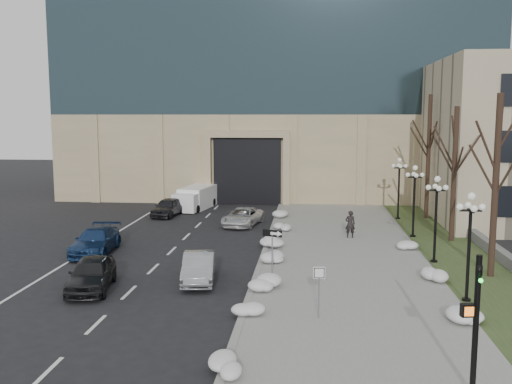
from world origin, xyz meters
TOP-DOWN VIEW (x-y plane):
  - ground at (0.00, 0.00)m, footprint 160.00×160.00m
  - sidewalk at (3.50, 14.00)m, footprint 9.00×40.00m
  - curb at (-1.00, 14.00)m, footprint 0.30×40.00m
  - grass_strip at (10.00, 14.00)m, footprint 4.00×40.00m
  - stone_wall at (12.00, 16.00)m, footprint 0.50×30.00m
  - office_tower at (-2.01, 43.58)m, footprint 40.00×24.70m
  - car_a at (-8.33, 6.27)m, footprint 2.53×4.68m
  - car_b at (-3.69, 7.98)m, footprint 2.03×4.36m
  - car_c at (-10.74, 13.04)m, footprint 2.38×5.13m
  - car_d at (-3.26, 22.17)m, footprint 2.95×4.92m
  - car_e at (-9.63, 25.49)m, footprint 2.21×4.39m
  - pedestrian at (4.19, 18.23)m, footprint 0.67×0.47m
  - box_truck at (-8.16, 29.29)m, footprint 2.93×6.06m
  - one_way_sign at (0.02, 7.57)m, footprint 0.98×0.48m
  - keep_sign at (1.99, 3.22)m, footprint 0.47×0.08m
  - traffic_signal at (6.19, -2.54)m, footprint 0.71×0.95m
  - snow_clump_a at (-0.90, -1.70)m, footprint 1.10×1.60m
  - snow_clump_b at (-0.76, 3.01)m, footprint 1.10×1.60m
  - snow_clump_c at (-0.44, 6.70)m, footprint 1.10×1.60m
  - snow_clump_d at (-0.39, 11.75)m, footprint 1.10×1.60m
  - snow_clump_e at (-0.56, 15.53)m, footprint 1.10×1.60m
  - snow_clump_f at (-0.33, 20.27)m, footprint 1.10×1.60m
  - snow_clump_g at (-0.47, 25.36)m, footprint 1.10×1.60m
  - snow_clump_h at (7.53, 3.39)m, footprint 1.10×1.60m
  - snow_clump_i at (7.36, 8.60)m, footprint 1.10×1.60m
  - snow_clump_j at (7.41, 14.95)m, footprint 1.10×1.60m
  - lamppost_a at (8.30, 6.00)m, footprint 1.18×1.18m
  - lamppost_b at (8.30, 12.50)m, footprint 1.18×1.18m
  - lamppost_c at (8.30, 19.00)m, footprint 1.18×1.18m
  - lamppost_d at (8.30, 25.50)m, footprint 1.18×1.18m
  - tree_near at (10.50, 10.00)m, footprint 3.20×3.20m
  - tree_mid at (10.50, 18.00)m, footprint 3.20×3.20m
  - tree_far at (10.50, 26.00)m, footprint 3.20×3.20m

SIDE VIEW (x-z plane):
  - ground at x=0.00m, z-range 0.00..0.00m
  - grass_strip at x=10.00m, z-range 0.00..0.10m
  - sidewalk at x=3.50m, z-range 0.00..0.12m
  - curb at x=-1.00m, z-range 0.00..0.14m
  - snow_clump_a at x=-0.90m, z-range 0.12..0.48m
  - snow_clump_b at x=-0.76m, z-range 0.12..0.48m
  - snow_clump_c at x=-0.44m, z-range 0.12..0.48m
  - snow_clump_d at x=-0.39m, z-range 0.12..0.48m
  - snow_clump_e at x=-0.56m, z-range 0.12..0.48m
  - snow_clump_f at x=-0.33m, z-range 0.12..0.48m
  - snow_clump_g at x=-0.47m, z-range 0.12..0.48m
  - snow_clump_h at x=7.53m, z-range 0.12..0.48m
  - snow_clump_i at x=7.36m, z-range 0.12..0.48m
  - snow_clump_j at x=7.41m, z-range 0.12..0.48m
  - stone_wall at x=12.00m, z-range 0.00..0.70m
  - car_d at x=-3.26m, z-range 0.00..1.28m
  - car_b at x=-3.69m, z-range 0.00..1.38m
  - car_e at x=-9.63m, z-range 0.00..1.44m
  - car_c at x=-10.74m, z-range 0.00..1.45m
  - car_a at x=-8.33m, z-range 0.00..1.51m
  - box_truck at x=-8.16m, z-range -0.03..1.82m
  - pedestrian at x=4.19m, z-range 0.12..1.88m
  - keep_sign at x=1.99m, z-range 0.51..2.67m
  - traffic_signal at x=6.19m, z-range -0.01..4.15m
  - one_way_sign at x=0.02m, z-range 0.87..3.55m
  - lamppost_a at x=8.30m, z-range 0.69..5.45m
  - lamppost_b at x=8.30m, z-range 0.69..5.45m
  - lamppost_c at x=8.30m, z-range 0.69..5.45m
  - lamppost_d at x=8.30m, z-range 0.69..5.45m
  - tree_mid at x=10.50m, z-range 1.25..9.75m
  - tree_near at x=10.50m, z-range 1.33..10.33m
  - tree_far at x=10.50m, z-range 1.40..10.90m
  - office_tower at x=-2.01m, z-range 0.49..36.49m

